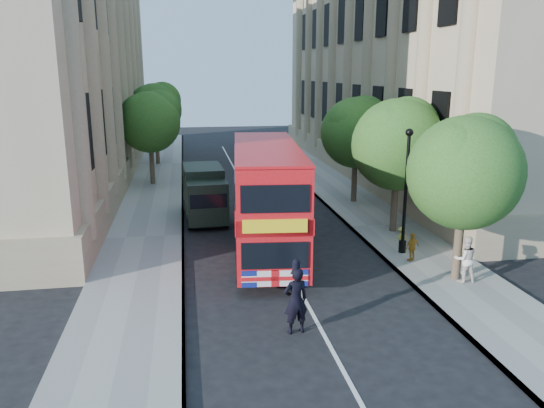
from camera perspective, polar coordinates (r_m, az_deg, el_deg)
name	(u,v)px	position (r m, az deg, el deg)	size (l,w,h in m)	color
ground	(322,332)	(16.16, 5.43, -13.52)	(120.00, 120.00, 0.00)	black
pavement_right	(384,226)	(26.70, 11.95, -2.33)	(3.50, 80.00, 0.12)	gray
pavement_left	(145,238)	(25.02, -13.48, -3.53)	(3.50, 80.00, 0.12)	gray
building_right	(425,49)	(41.73, 16.15, 15.68)	(12.00, 38.00, 18.00)	tan
building_left	(24,47)	(39.14, -25.13, 15.07)	(12.00, 38.00, 18.00)	tan
tree_right_near	(466,167)	(19.67, 20.13, 3.80)	(4.00, 4.00, 6.08)	#473828
tree_right_mid	(399,140)	(24.98, 13.46, 6.76)	(4.20, 4.20, 6.37)	#473828
tree_right_far	(357,129)	(30.57, 9.11, 8.00)	(4.00, 4.00, 6.15)	#473828
tree_left_far	(150,119)	(36.04, -12.97, 8.94)	(4.00, 4.00, 6.30)	#473828
tree_left_back	(156,107)	(43.98, -12.41, 10.19)	(4.20, 4.20, 6.65)	#473828
lamp_post	(405,197)	(22.24, 14.16, 0.77)	(0.32, 0.32, 5.16)	black
double_decker_bus	(266,196)	(21.91, -0.60, 0.89)	(3.45, 9.85, 4.46)	red
box_van	(204,195)	(27.28, -7.27, 0.96)	(2.15, 4.82, 2.71)	black
police_constable	(296,301)	(15.63, 2.56, -10.34)	(0.74, 0.48, 2.03)	black
woman_pedestrian	(465,259)	(20.20, 20.06, -5.58)	(0.82, 0.64, 1.70)	silver
child_a	(412,247)	(21.81, 14.84, -4.48)	(0.68, 0.28, 1.15)	#BE8021
child_b	(401,237)	(23.30, 13.74, -3.51)	(0.60, 0.34, 0.93)	#D8D749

